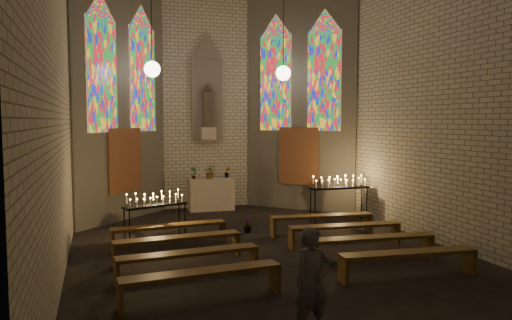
# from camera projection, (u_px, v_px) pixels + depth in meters

# --- Properties ---
(floor) EXTENTS (12.00, 12.00, 0.00)m
(floor) POSITION_uv_depth(u_px,v_px,m) (268.00, 254.00, 10.52)
(floor) COLOR black
(floor) RESTS_ON ground
(room) EXTENTS (8.22, 12.43, 7.00)m
(room) POSITION_uv_depth(u_px,v_px,m) (227.00, 87.00, 13.42)
(room) COLOR beige
(room) RESTS_ON ground
(altar) EXTENTS (1.40, 0.60, 1.00)m
(altar) POSITION_uv_depth(u_px,v_px,m) (211.00, 194.00, 15.65)
(altar) COLOR beige
(altar) RESTS_ON ground
(flower_vase_left) EXTENTS (0.22, 0.16, 0.38)m
(flower_vase_left) POSITION_uv_depth(u_px,v_px,m) (194.00, 173.00, 15.41)
(flower_vase_left) COLOR #4C723F
(flower_vase_left) RESTS_ON altar
(flower_vase_center) EXTENTS (0.48, 0.45, 0.43)m
(flower_vase_center) POSITION_uv_depth(u_px,v_px,m) (210.00, 172.00, 15.53)
(flower_vase_center) COLOR #4C723F
(flower_vase_center) RESTS_ON altar
(flower_vase_right) EXTENTS (0.21, 0.19, 0.34)m
(flower_vase_right) POSITION_uv_depth(u_px,v_px,m) (227.00, 172.00, 15.84)
(flower_vase_right) COLOR #4C723F
(flower_vase_right) RESTS_ON altar
(aisle_flower_pot) EXTENTS (0.25, 0.25, 0.37)m
(aisle_flower_pot) POSITION_uv_depth(u_px,v_px,m) (248.00, 225.00, 12.56)
(aisle_flower_pot) COLOR #4C723F
(aisle_flower_pot) RESTS_ON ground
(votive_stand_left) EXTENTS (1.52, 0.86, 1.10)m
(votive_stand_left) POSITION_uv_depth(u_px,v_px,m) (155.00, 202.00, 11.50)
(votive_stand_left) COLOR black
(votive_stand_left) RESTS_ON ground
(votive_stand_right) EXTENTS (1.68, 0.46, 1.22)m
(votive_stand_right) POSITION_uv_depth(u_px,v_px,m) (339.00, 184.00, 13.81)
(votive_stand_right) COLOR black
(votive_stand_right) RESTS_ON ground
(pew_left_0) EXTENTS (2.58, 0.57, 0.49)m
(pew_left_0) POSITION_uv_depth(u_px,v_px,m) (170.00, 228.00, 11.17)
(pew_left_0) COLOR brown
(pew_left_0) RESTS_ON ground
(pew_right_0) EXTENTS (2.58, 0.57, 0.49)m
(pew_right_0) POSITION_uv_depth(u_px,v_px,m) (322.00, 218.00, 12.31)
(pew_right_0) COLOR brown
(pew_right_0) RESTS_ON ground
(pew_left_1) EXTENTS (2.58, 0.57, 0.49)m
(pew_left_1) POSITION_uv_depth(u_px,v_px,m) (178.00, 241.00, 10.03)
(pew_left_1) COLOR brown
(pew_left_1) RESTS_ON ground
(pew_right_1) EXTENTS (2.58, 0.57, 0.49)m
(pew_right_1) POSITION_uv_depth(u_px,v_px,m) (345.00, 228.00, 11.17)
(pew_right_1) COLOR brown
(pew_right_1) RESTS_ON ground
(pew_left_2) EXTENTS (2.58, 0.57, 0.49)m
(pew_left_2) POSITION_uv_depth(u_px,v_px,m) (189.00, 256.00, 8.89)
(pew_left_2) COLOR brown
(pew_left_2) RESTS_ON ground
(pew_right_2) EXTENTS (2.58, 0.57, 0.49)m
(pew_right_2) POSITION_uv_depth(u_px,v_px,m) (373.00, 241.00, 10.03)
(pew_right_2) COLOR brown
(pew_right_2) RESTS_ON ground
(pew_left_3) EXTENTS (2.58, 0.57, 0.49)m
(pew_left_3) POSITION_uv_depth(u_px,v_px,m) (202.00, 276.00, 7.75)
(pew_left_3) COLOR brown
(pew_left_3) RESTS_ON ground
(pew_right_3) EXTENTS (2.58, 0.57, 0.49)m
(pew_right_3) POSITION_uv_depth(u_px,v_px,m) (409.00, 256.00, 8.89)
(pew_right_3) COLOR brown
(pew_right_3) RESTS_ON ground
(visitor) EXTENTS (0.56, 0.39, 1.45)m
(visitor) POSITION_uv_depth(u_px,v_px,m) (312.00, 282.00, 6.47)
(visitor) COLOR #4E4D57
(visitor) RESTS_ON ground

